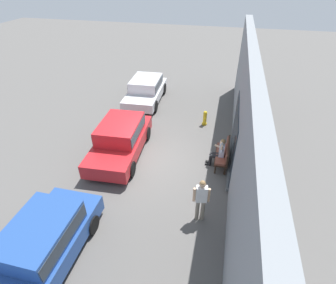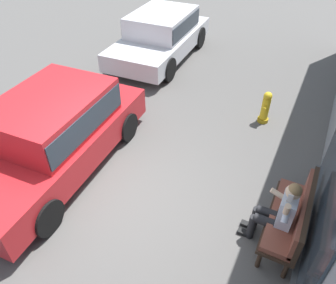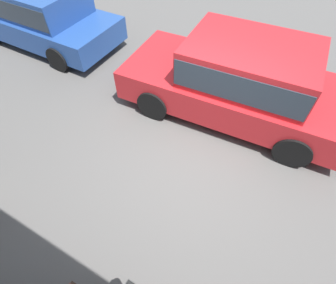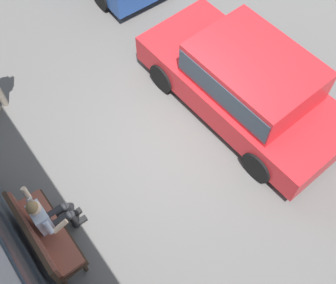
% 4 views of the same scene
% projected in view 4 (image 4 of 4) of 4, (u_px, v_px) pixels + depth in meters
% --- Properties ---
extents(ground_plane, '(60.00, 60.00, 0.00)m').
position_uv_depth(ground_plane, '(172.00, 142.00, 8.22)').
color(ground_plane, '#565451').
extents(bench, '(1.58, 0.55, 1.00)m').
position_uv_depth(bench, '(42.00, 235.00, 6.67)').
color(bench, '#332319').
rests_on(bench, ground_plane).
extents(person_on_phone, '(0.73, 0.74, 1.34)m').
position_uv_depth(person_on_phone, '(48.00, 216.00, 6.69)').
color(person_on_phone, black).
rests_on(person_on_phone, ground_plane).
extents(parked_car_mid, '(4.44, 2.14, 1.54)m').
position_uv_depth(parked_car_mid, '(247.00, 81.00, 7.95)').
color(parked_car_mid, red).
rests_on(parked_car_mid, ground_plane).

